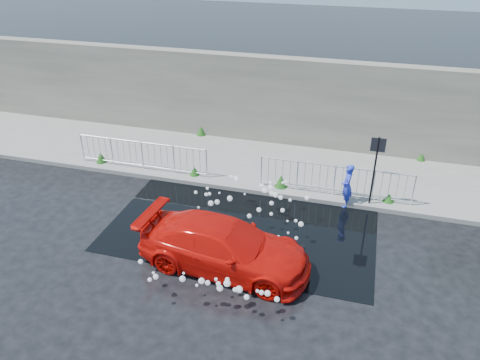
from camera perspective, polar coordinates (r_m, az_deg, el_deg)
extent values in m
plane|color=black|center=(13.89, -2.72, -7.40)|extent=(90.00, 90.00, 0.00)
cube|color=slate|center=(17.95, 2.24, 1.96)|extent=(30.00, 4.00, 0.15)
cube|color=slate|center=(16.24, 0.56, -1.12)|extent=(30.00, 0.25, 0.16)
cube|color=#5D5B4E|center=(19.21, 3.93, 9.70)|extent=(30.00, 0.60, 3.50)
cube|color=black|center=(14.54, 0.39, -5.45)|extent=(8.00, 5.00, 0.01)
cylinder|color=black|center=(15.36, 15.99, 0.75)|extent=(0.06, 0.06, 2.50)
cube|color=black|center=(14.93, 16.51, 4.13)|extent=(0.45, 0.04, 0.45)
cylinder|color=silver|center=(18.80, -18.66, 3.79)|extent=(0.05, 0.05, 1.10)
cylinder|color=silver|center=(16.64, -4.10, 2.02)|extent=(0.05, 0.05, 1.10)
cylinder|color=silver|center=(17.36, -11.99, 4.52)|extent=(5.00, 0.04, 0.04)
cylinder|color=silver|center=(17.77, -11.68, 1.74)|extent=(5.00, 0.04, 0.04)
cylinder|color=silver|center=(16.14, 2.62, 1.15)|extent=(0.05, 0.05, 1.10)
cylinder|color=silver|center=(15.93, 20.39, -1.21)|extent=(0.05, 0.05, 1.10)
cylinder|color=silver|center=(15.60, 11.63, 1.65)|extent=(5.00, 0.04, 0.04)
cylinder|color=silver|center=(16.05, 11.30, -1.37)|extent=(5.00, 0.04, 0.04)
cone|color=#164612|center=(18.62, -16.60, 2.67)|extent=(0.40, 0.40, 0.40)
cone|color=#164612|center=(17.02, -5.59, 1.13)|extent=(0.36, 0.36, 0.32)
cone|color=#164612|center=(16.21, 5.04, -0.11)|extent=(0.44, 0.44, 0.45)
cone|color=#164612|center=(16.11, 17.68, -2.06)|extent=(0.38, 0.38, 0.28)
cone|color=#164612|center=(20.29, -4.75, 6.02)|extent=(0.42, 0.42, 0.38)
cone|color=#164612|center=(19.33, 21.23, 2.66)|extent=(0.34, 0.34, 0.27)
sphere|color=white|center=(14.44, 3.87, -1.66)|extent=(0.15, 0.15, 0.15)
sphere|color=white|center=(14.70, 5.57, -0.23)|extent=(0.14, 0.14, 0.14)
sphere|color=white|center=(13.66, 1.13, -4.40)|extent=(0.14, 0.14, 0.14)
sphere|color=white|center=(14.69, 2.67, -0.71)|extent=(0.15, 0.15, 0.15)
sphere|color=white|center=(13.96, 2.32, -3.65)|extent=(0.15, 0.15, 0.15)
sphere|color=white|center=(14.03, 6.13, -2.45)|extent=(0.10, 0.10, 0.10)
sphere|color=white|center=(14.27, 4.35, -1.81)|extent=(0.17, 0.17, 0.17)
sphere|color=white|center=(13.37, 6.89, -7.03)|extent=(0.11, 0.11, 0.11)
sphere|color=white|center=(14.18, -2.81, -2.69)|extent=(0.16, 0.16, 0.16)
sphere|color=white|center=(14.67, 3.73, -0.32)|extent=(0.10, 0.10, 0.10)
sphere|color=white|center=(13.73, -1.25, -5.46)|extent=(0.07, 0.07, 0.07)
sphere|color=white|center=(14.13, 4.97, -2.12)|extent=(0.14, 0.14, 0.14)
sphere|color=white|center=(13.30, 2.12, -7.33)|extent=(0.14, 0.14, 0.14)
sphere|color=white|center=(14.66, -4.01, -1.02)|extent=(0.10, 0.10, 0.10)
sphere|color=white|center=(14.44, -3.74, -1.69)|extent=(0.11, 0.11, 0.11)
sphere|color=white|center=(14.24, -1.26, -2.27)|extent=(0.17, 0.17, 0.17)
sphere|color=white|center=(13.71, -1.60, -6.37)|extent=(0.12, 0.12, 0.12)
sphere|color=white|center=(14.88, -0.41, -0.04)|extent=(0.13, 0.13, 0.13)
sphere|color=white|center=(13.36, 4.70, -6.88)|extent=(0.09, 0.09, 0.09)
sphere|color=white|center=(13.72, 5.80, -5.01)|extent=(0.07, 0.07, 0.07)
sphere|color=white|center=(15.14, -1.08, 0.39)|extent=(0.12, 0.12, 0.12)
sphere|color=white|center=(13.68, 6.82, -4.95)|extent=(0.10, 0.10, 0.10)
sphere|color=white|center=(13.34, 3.20, -8.03)|extent=(0.15, 0.15, 0.15)
sphere|color=white|center=(13.55, 1.16, -7.05)|extent=(0.15, 0.15, 0.15)
sphere|color=white|center=(14.62, 3.77, -0.93)|extent=(0.18, 0.18, 0.18)
sphere|color=white|center=(13.97, 3.82, -4.15)|extent=(0.11, 0.11, 0.11)
sphere|color=white|center=(15.10, -0.44, 0.24)|extent=(0.16, 0.16, 0.16)
sphere|color=white|center=(14.31, 0.58, -1.73)|extent=(0.07, 0.07, 0.07)
sphere|color=white|center=(13.43, 5.89, -6.44)|extent=(0.07, 0.07, 0.07)
sphere|color=white|center=(13.50, 2.10, -6.36)|extent=(0.13, 0.13, 0.13)
sphere|color=white|center=(14.35, -3.59, -2.85)|extent=(0.17, 0.17, 0.17)
sphere|color=white|center=(13.71, -3.54, -6.57)|extent=(0.15, 0.15, 0.15)
sphere|color=white|center=(14.63, -5.42, -1.51)|extent=(0.11, 0.11, 0.11)
sphere|color=white|center=(14.32, 8.16, -2.18)|extent=(0.14, 0.14, 0.14)
sphere|color=white|center=(13.92, 5.21, -3.70)|extent=(0.13, 0.13, 0.13)
sphere|color=white|center=(14.49, -4.15, -1.76)|extent=(0.11, 0.11, 0.11)
sphere|color=white|center=(14.42, -2.54, -1.59)|extent=(0.07, 0.07, 0.07)
sphere|color=white|center=(13.26, 2.58, -7.79)|extent=(0.08, 0.08, 0.08)
sphere|color=white|center=(14.50, 3.01, -1.30)|extent=(0.17, 0.17, 0.17)
sphere|color=white|center=(13.47, 7.43, -5.36)|extent=(0.16, 0.16, 0.16)
sphere|color=white|center=(14.25, -5.07, -3.33)|extent=(0.07, 0.07, 0.07)
sphere|color=white|center=(14.11, 3.86, -2.83)|extent=(0.14, 0.14, 0.14)
sphere|color=white|center=(14.67, 5.24, -0.34)|extent=(0.09, 0.09, 0.09)
sphere|color=white|center=(11.06, 4.52, -14.30)|extent=(0.13, 0.13, 0.13)
sphere|color=white|center=(11.47, -0.12, -13.19)|extent=(0.18, 0.18, 0.18)
sphere|color=white|center=(11.25, 3.36, -13.63)|extent=(0.15, 0.15, 0.15)
sphere|color=white|center=(11.15, 0.81, -14.09)|extent=(0.13, 0.13, 0.13)
sphere|color=white|center=(11.16, 2.63, -13.54)|extent=(0.12, 0.12, 0.12)
sphere|color=white|center=(11.59, -2.95, -11.98)|extent=(0.08, 0.08, 0.08)
sphere|color=white|center=(11.21, -1.59, -12.49)|extent=(0.17, 0.17, 0.17)
sphere|color=white|center=(11.48, -10.96, -11.85)|extent=(0.10, 0.10, 0.10)
sphere|color=white|center=(11.31, -2.47, -13.04)|extent=(0.16, 0.16, 0.16)
sphere|color=white|center=(11.30, -7.04, -11.87)|extent=(0.15, 0.15, 0.15)
sphere|color=white|center=(11.79, -10.24, -11.53)|extent=(0.13, 0.13, 0.13)
sphere|color=white|center=(11.60, -6.89, -11.22)|extent=(0.06, 0.06, 0.06)
sphere|color=white|center=(11.71, -1.56, -12.03)|extent=(0.12, 0.12, 0.12)
sphere|color=white|center=(10.73, 2.13, -13.37)|extent=(0.08, 0.08, 0.08)
sphere|color=white|center=(11.23, -2.66, -12.52)|extent=(0.12, 0.12, 0.12)
sphere|color=white|center=(11.29, -4.72, -12.16)|extent=(0.15, 0.15, 0.15)
sphere|color=white|center=(12.00, -12.04, -9.70)|extent=(0.12, 0.12, 0.12)
sphere|color=white|center=(11.11, -0.62, -13.23)|extent=(0.11, 0.11, 0.11)
sphere|color=white|center=(11.34, -5.29, -12.66)|extent=(0.07, 0.07, 0.07)
sphere|color=white|center=(11.81, -10.52, -11.07)|extent=(0.07, 0.07, 0.07)
sphere|color=white|center=(11.29, -3.96, -12.40)|extent=(0.12, 0.12, 0.12)
imported|color=red|center=(12.54, -1.91, -8.07)|extent=(4.79, 2.27, 1.35)
imported|color=blue|center=(15.50, 12.91, -0.70)|extent=(0.44, 0.59, 1.49)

